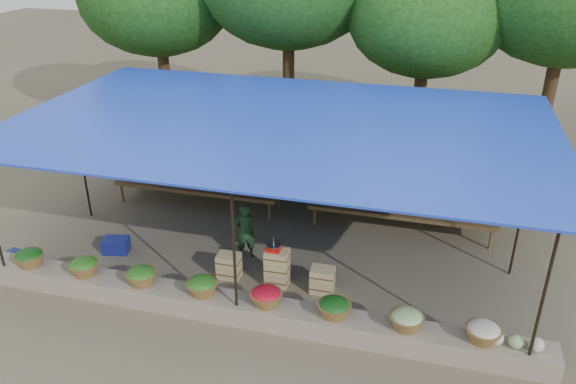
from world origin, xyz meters
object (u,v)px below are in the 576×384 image
(weighing_scale, at_px, (274,247))
(blue_crate_front, at_px, (17,259))
(vendor_seated, at_px, (245,231))
(blue_crate_back, at_px, (116,245))
(crate_counter, at_px, (276,271))

(weighing_scale, xyz_separation_m, blue_crate_front, (-5.33, -0.74, -0.70))
(vendor_seated, xyz_separation_m, blue_crate_back, (-2.76, -0.54, -0.45))
(crate_counter, relative_size, weighing_scale, 7.86)
(vendor_seated, height_order, blue_crate_front, vendor_seated)
(weighing_scale, relative_size, vendor_seated, 0.24)
(weighing_scale, height_order, blue_crate_back, weighing_scale)
(vendor_seated, height_order, blue_crate_back, vendor_seated)
(weighing_scale, relative_size, blue_crate_back, 0.57)
(vendor_seated, bearing_deg, weighing_scale, 112.20)
(vendor_seated, bearing_deg, blue_crate_back, -13.71)
(weighing_scale, bearing_deg, crate_counter, -0.00)
(crate_counter, xyz_separation_m, blue_crate_back, (-3.65, 0.26, -0.15))
(blue_crate_back, bearing_deg, blue_crate_front, -161.62)
(blue_crate_front, bearing_deg, vendor_seated, 28.50)
(crate_counter, distance_m, blue_crate_back, 3.66)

